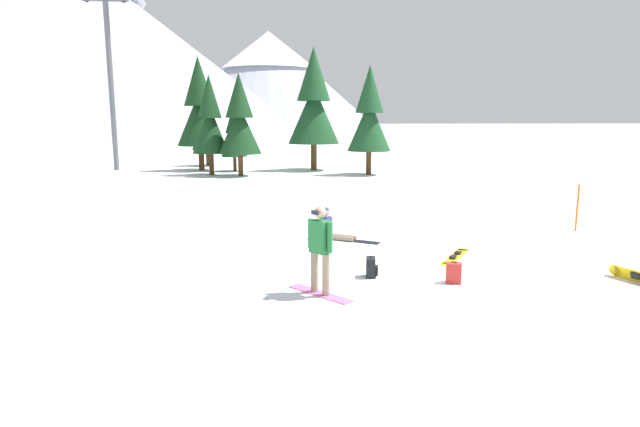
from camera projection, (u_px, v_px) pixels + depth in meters
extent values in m
plane|color=white|center=(434.00, 280.00, 11.29)|extent=(800.00, 800.00, 0.00)
cube|color=pink|center=(320.00, 294.00, 10.36)|extent=(1.22, 1.34, 0.02)
cylinder|color=gray|center=(326.00, 275.00, 10.17)|extent=(0.15, 0.15, 0.82)
cylinder|color=gray|center=(314.00, 271.00, 10.39)|extent=(0.15, 0.15, 0.82)
cube|color=#237238|center=(320.00, 237.00, 10.15)|extent=(0.44, 0.46, 0.64)
cylinder|color=#237238|center=(330.00, 237.00, 9.97)|extent=(0.11, 0.11, 0.58)
cylinder|color=#237238|center=(311.00, 233.00, 10.32)|extent=(0.11, 0.11, 0.58)
sphere|color=tan|center=(320.00, 212.00, 10.07)|extent=(0.24, 0.24, 0.24)
cube|color=black|center=(315.00, 213.00, 9.97)|extent=(0.14, 0.15, 0.08)
cube|color=gray|center=(326.00, 237.00, 15.22)|extent=(0.42, 0.45, 0.10)
cylinder|color=gray|center=(343.00, 237.00, 15.10)|extent=(0.76, 0.52, 0.14)
cylinder|color=gray|center=(340.00, 238.00, 14.92)|extent=(0.76, 0.52, 0.14)
cube|color=black|center=(355.00, 241.00, 14.85)|extent=(1.39, 0.97, 0.02)
cube|color=navy|center=(326.00, 226.00, 15.17)|extent=(0.41, 0.47, 0.51)
cylinder|color=navy|center=(330.00, 225.00, 15.40)|extent=(0.11, 0.11, 0.52)
cylinder|color=navy|center=(322.00, 228.00, 14.94)|extent=(0.11, 0.11, 0.52)
sphere|color=tan|center=(326.00, 212.00, 15.10)|extent=(0.24, 0.24, 0.24)
sphere|color=navy|center=(326.00, 211.00, 15.09)|extent=(0.20, 0.20, 0.20)
cube|color=yellow|center=(455.00, 257.00, 13.14)|extent=(1.15, 1.52, 0.02)
cylinder|color=yellow|center=(463.00, 250.00, 13.85)|extent=(0.40, 0.40, 0.02)
cylinder|color=yellow|center=(447.00, 264.00, 12.44)|extent=(0.40, 0.40, 0.02)
cube|color=black|center=(458.00, 253.00, 13.35)|extent=(0.23, 0.24, 0.07)
cube|color=black|center=(453.00, 257.00, 12.92)|extent=(0.23, 0.24, 0.07)
cylinder|color=yellow|center=(615.00, 270.00, 11.50)|extent=(0.24, 0.32, 0.28)
cube|color=black|center=(636.00, 276.00, 11.05)|extent=(0.19, 0.23, 0.16)
cube|color=red|center=(454.00, 273.00, 11.03)|extent=(0.37, 0.29, 0.44)
cube|color=maroon|center=(453.00, 274.00, 11.17)|extent=(0.23, 0.13, 0.20)
cylinder|color=black|center=(454.00, 262.00, 10.99)|extent=(0.12, 0.06, 0.02)
cube|color=black|center=(371.00, 267.00, 11.46)|extent=(0.25, 0.35, 0.44)
cube|color=black|center=(377.00, 270.00, 11.46)|extent=(0.10, 0.23, 0.20)
cylinder|color=black|center=(371.00, 257.00, 11.42)|extent=(0.04, 0.12, 0.02)
cylinder|color=orange|center=(577.00, 208.00, 16.10)|extent=(0.06, 0.06, 1.46)
cylinder|color=#472D19|center=(208.00, 158.00, 39.12)|extent=(0.27, 0.27, 1.18)
cone|color=#143819|center=(207.00, 133.00, 38.79)|extent=(2.28, 2.28, 2.51)
cone|color=#143819|center=(206.00, 109.00, 38.48)|extent=(1.48, 1.48, 2.30)
cylinder|color=#472D19|center=(241.00, 165.00, 31.87)|extent=(0.31, 0.31, 1.36)
cone|color=#143819|center=(240.00, 130.00, 31.50)|extent=(2.58, 2.58, 2.90)
cone|color=#143819|center=(239.00, 95.00, 31.14)|extent=(1.68, 1.68, 2.66)
cylinder|color=#472D19|center=(314.00, 157.00, 35.62)|extent=(0.41, 0.41, 1.80)
cone|color=#194723|center=(314.00, 115.00, 35.12)|extent=(3.46, 3.46, 3.83)
cone|color=#194723|center=(314.00, 74.00, 34.65)|extent=(2.25, 2.25, 3.51)
cylinder|color=#472D19|center=(235.00, 164.00, 34.94)|extent=(0.22, 0.22, 0.98)
cone|color=#194723|center=(234.00, 141.00, 34.67)|extent=(1.74, 1.74, 2.08)
cone|color=#194723|center=(234.00, 119.00, 34.41)|extent=(1.13, 1.13, 1.90)
cylinder|color=#472D19|center=(212.00, 164.00, 32.56)|extent=(0.31, 0.31, 1.35)
cone|color=#143819|center=(210.00, 130.00, 32.18)|extent=(2.25, 2.25, 2.88)
cone|color=#143819|center=(209.00, 96.00, 31.82)|extent=(1.46, 1.46, 2.64)
cylinder|color=#472D19|center=(201.00, 158.00, 35.50)|extent=(0.38, 0.38, 1.67)
cone|color=#143819|center=(200.00, 119.00, 35.04)|extent=(3.09, 3.09, 3.54)
cone|color=#143819|center=(198.00, 81.00, 34.60)|extent=(2.01, 2.01, 3.25)
cylinder|color=#472D19|center=(369.00, 163.00, 32.69)|extent=(0.34, 0.34, 1.48)
cone|color=#194723|center=(369.00, 125.00, 32.28)|extent=(2.69, 2.69, 3.14)
cone|color=#194723|center=(370.00, 89.00, 31.90)|extent=(1.75, 1.75, 2.88)
cylinder|color=#595B60|center=(111.00, 88.00, 34.76)|extent=(0.36, 0.36, 10.93)
cone|color=#9EA3B2|center=(11.00, 19.00, 162.75)|extent=(179.58, 179.58, 68.67)
cone|color=#9EA3B2|center=(269.00, 79.00, 256.29)|extent=(104.34, 104.34, 45.40)
cone|color=white|center=(268.00, 51.00, 253.88)|extent=(46.95, 46.95, 18.16)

